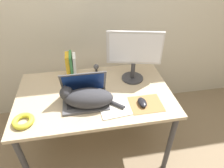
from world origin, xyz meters
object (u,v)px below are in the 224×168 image
(cat, at_px, (87,98))
(notepad, at_px, (114,107))
(webcam, at_px, (96,67))
(computer_mouse, at_px, (142,102))
(cable_coil, at_px, (23,121))
(laptop, at_px, (85,96))
(external_monitor, at_px, (134,53))
(book_row, at_px, (71,66))

(cat, relative_size, notepad, 1.95)
(cat, distance_m, webcam, 0.47)
(computer_mouse, height_order, cable_coil, same)
(laptop, height_order, computer_mouse, laptop)
(laptop, relative_size, cat, 0.73)
(cable_coil, height_order, notepad, cable_coil)
(computer_mouse, relative_size, cable_coil, 0.76)
(cable_coil, relative_size, notepad, 0.61)
(external_monitor, xyz_separation_m, notepad, (-0.23, -0.34, -0.25))
(computer_mouse, xyz_separation_m, webcam, (-0.29, 0.52, 0.03))
(notepad, bearing_deg, book_row, 122.09)
(computer_mouse, distance_m, webcam, 0.60)
(laptop, bearing_deg, computer_mouse, -16.01)
(computer_mouse, height_order, webcam, webcam)
(notepad, bearing_deg, laptop, 149.97)
(laptop, bearing_deg, cable_coil, -159.46)
(cable_coil, bearing_deg, computer_mouse, 2.73)
(laptop, height_order, notepad, laptop)
(external_monitor, height_order, notepad, external_monitor)
(computer_mouse, bearing_deg, webcam, 119.22)
(webcam, bearing_deg, cat, -104.69)
(cable_coil, xyz_separation_m, webcam, (0.56, 0.56, 0.03))
(book_row, xyz_separation_m, webcam, (0.22, 0.04, -0.06))
(external_monitor, distance_m, cable_coil, 0.98)
(laptop, height_order, webcam, laptop)
(laptop, xyz_separation_m, webcam, (0.13, 0.40, 0.00))
(cat, relative_size, external_monitor, 1.05)
(external_monitor, bearing_deg, cat, -146.63)
(cat, distance_m, computer_mouse, 0.42)
(computer_mouse, bearing_deg, external_monitor, 87.70)
(computer_mouse, bearing_deg, laptop, 163.99)
(laptop, relative_size, computer_mouse, 3.06)
(external_monitor, bearing_deg, notepad, -123.81)
(external_monitor, distance_m, webcam, 0.41)
(book_row, xyz_separation_m, cable_coil, (-0.34, -0.52, -0.09))
(notepad, relative_size, webcam, 3.13)
(book_row, bearing_deg, cat, -75.69)
(book_row, relative_size, cable_coil, 1.52)
(cable_coil, height_order, webcam, webcam)
(computer_mouse, relative_size, notepad, 0.46)
(computer_mouse, distance_m, cable_coil, 0.85)
(laptop, distance_m, external_monitor, 0.53)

